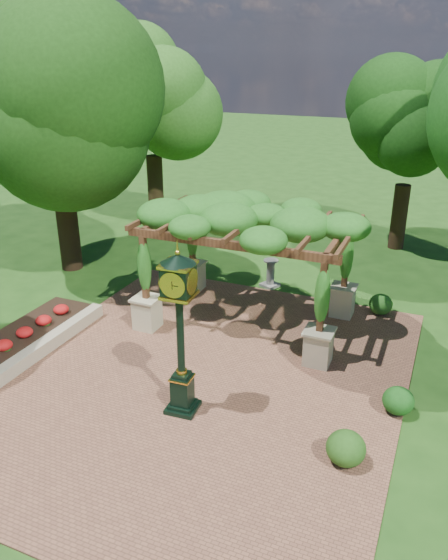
% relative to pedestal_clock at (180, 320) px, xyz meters
% --- Properties ---
extents(ground, '(120.00, 120.00, 0.00)m').
position_rel_pedestal_clock_xyz_m(ground, '(-0.18, 0.38, -2.39)').
color(ground, '#1E4714').
rests_on(ground, ground).
extents(brick_plaza, '(10.00, 12.00, 0.04)m').
position_rel_pedestal_clock_xyz_m(brick_plaza, '(-0.18, 1.38, -2.37)').
color(brick_plaza, brown).
rests_on(brick_plaza, ground).
extents(border_wall, '(0.35, 5.00, 0.40)m').
position_rel_pedestal_clock_xyz_m(border_wall, '(-4.78, 0.88, -2.19)').
color(border_wall, '#C6B793').
rests_on(border_wall, ground).
extents(flower_bed, '(1.50, 5.00, 0.36)m').
position_rel_pedestal_clock_xyz_m(flower_bed, '(-5.68, 0.88, -2.21)').
color(flower_bed, red).
rests_on(flower_bed, ground).
extents(pedestal_clock, '(0.84, 0.84, 3.99)m').
position_rel_pedestal_clock_xyz_m(pedestal_clock, '(0.00, 0.00, 0.00)').
color(pedestal_clock, black).
rests_on(pedestal_clock, brick_plaza).
extents(pergola, '(6.13, 3.88, 3.85)m').
position_rel_pedestal_clock_xyz_m(pergola, '(-0.24, 4.84, 0.76)').
color(pergola, beige).
rests_on(pergola, brick_plaza).
extents(sundial, '(0.73, 0.73, 1.01)m').
position_rel_pedestal_clock_xyz_m(sundial, '(-0.48, 7.77, -1.95)').
color(sundial, gray).
rests_on(sundial, ground).
extents(shrub_front, '(0.91, 0.91, 0.73)m').
position_rel_pedestal_clock_xyz_m(shrub_front, '(3.88, -0.30, -1.99)').
color(shrub_front, '#244F16').
rests_on(shrub_front, brick_plaza).
extents(shrub_mid, '(0.97, 0.97, 0.66)m').
position_rel_pedestal_clock_xyz_m(shrub_mid, '(4.66, 1.86, -2.03)').
color(shrub_mid, '#174B15').
rests_on(shrub_mid, brick_plaza).
extents(shrub_back, '(0.80, 0.80, 0.67)m').
position_rel_pedestal_clock_xyz_m(shrub_back, '(3.50, 6.99, -2.02)').
color(shrub_back, '#255B1A').
rests_on(shrub_back, brick_plaza).
extents(tree_west_near, '(5.61, 5.61, 10.01)m').
position_rel_pedestal_clock_xyz_m(tree_west_near, '(-8.15, 6.43, 4.49)').
color(tree_west_near, black).
rests_on(tree_west_near, ground).
extents(tree_west_far, '(4.00, 4.00, 8.84)m').
position_rel_pedestal_clock_xyz_m(tree_west_far, '(-7.66, 12.23, 3.65)').
color(tree_west_far, '#302312').
rests_on(tree_west_far, ground).
extents(tree_north, '(3.59, 3.59, 7.05)m').
position_rel_pedestal_clock_xyz_m(tree_north, '(3.13, 13.85, 2.43)').
color(tree_north, '#342115').
rests_on(tree_north, ground).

